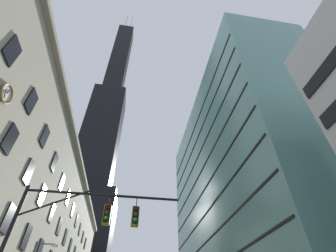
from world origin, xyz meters
TOP-DOWN VIEW (x-y plane):
  - dark_skyscraper at (-20.08, 89.71)m, footprint 24.74×24.74m
  - glass_office_midrise at (18.07, 30.53)m, footprint 14.25×45.35m
  - traffic_signal_mast at (-3.79, 5.36)m, footprint 8.60×0.63m

SIDE VIEW (x-z plane):
  - traffic_signal_mast at x=-3.79m, z-range 1.72..9.09m
  - glass_office_midrise at x=18.07m, z-range 0.00..42.62m
  - dark_skyscraper at x=-20.08m, z-range -44.83..168.81m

